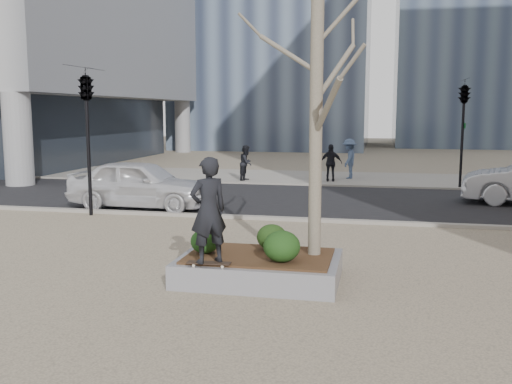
% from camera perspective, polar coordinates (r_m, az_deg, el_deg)
% --- Properties ---
extents(ground, '(120.00, 120.00, 0.00)m').
position_cam_1_polar(ground, '(11.20, -4.72, -8.44)').
color(ground, gray).
rests_on(ground, ground).
extents(street, '(60.00, 8.00, 0.02)m').
position_cam_1_polar(street, '(20.76, 3.32, -0.74)').
color(street, black).
rests_on(street, ground).
extents(far_sidewalk, '(60.00, 6.00, 0.02)m').
position_cam_1_polar(far_sidewalk, '(27.64, 5.57, 1.44)').
color(far_sidewalk, gray).
rests_on(far_sidewalk, ground).
extents(planter, '(3.00, 2.00, 0.45)m').
position_cam_1_polar(planter, '(10.90, 0.35, -7.65)').
color(planter, gray).
rests_on(planter, ground).
extents(planter_mulch, '(2.70, 1.70, 0.04)m').
position_cam_1_polar(planter_mulch, '(10.84, 0.35, -6.41)').
color(planter_mulch, '#382314').
rests_on(planter_mulch, planter).
extents(sycamore_tree, '(2.80, 2.80, 6.60)m').
position_cam_1_polar(sycamore_tree, '(10.65, 6.08, 11.31)').
color(sycamore_tree, gray).
rests_on(sycamore_tree, planter_mulch).
extents(shrub_left, '(0.55, 0.55, 0.47)m').
position_cam_1_polar(shrub_left, '(10.95, -5.13, -4.92)').
color(shrub_left, '#123913').
rests_on(shrub_left, planter_mulch).
extents(shrub_middle, '(0.59, 0.59, 0.50)m').
position_cam_1_polar(shrub_middle, '(11.18, 1.59, -4.52)').
color(shrub_middle, black).
rests_on(shrub_middle, planter_mulch).
extents(shrub_right, '(0.67, 0.67, 0.57)m').
position_cam_1_polar(shrub_right, '(10.29, 2.59, -5.45)').
color(shrub_right, '#163C13').
rests_on(shrub_right, planter_mulch).
extents(skateboard, '(0.79, 0.24, 0.08)m').
position_cam_1_polar(skateboard, '(10.23, -4.73, -7.22)').
color(skateboard, black).
rests_on(skateboard, planter).
extents(skateboarder, '(0.81, 0.78, 1.88)m').
position_cam_1_polar(skateboarder, '(10.01, -4.80, -1.83)').
color(skateboarder, black).
rests_on(skateboarder, skateboard).
extents(police_car, '(4.77, 2.03, 1.61)m').
position_cam_1_polar(police_car, '(19.04, -11.48, 0.79)').
color(police_car, silver).
rests_on(police_car, street).
extents(pedestrian_a, '(0.74, 0.88, 1.61)m').
position_cam_1_polar(pedestrian_a, '(26.28, -0.98, 2.93)').
color(pedestrian_a, black).
rests_on(pedestrian_a, far_sidewalk).
extents(pedestrian_b, '(0.89, 1.31, 1.88)m').
position_cam_1_polar(pedestrian_b, '(27.36, 9.30, 3.31)').
color(pedestrian_b, '#425577').
rests_on(pedestrian_b, far_sidewalk).
extents(pedestrian_c, '(1.01, 0.46, 1.69)m').
position_cam_1_polar(pedestrian_c, '(26.08, 7.51, 2.91)').
color(pedestrian_c, black).
rests_on(pedestrian_c, far_sidewalk).
extents(traffic_light_near, '(0.60, 2.48, 4.50)m').
position_cam_1_polar(traffic_light_near, '(18.10, -16.44, 4.79)').
color(traffic_light_near, black).
rests_on(traffic_light_near, ground).
extents(traffic_light_far, '(0.60, 2.48, 4.50)m').
position_cam_1_polar(traffic_light_far, '(25.11, 19.94, 5.46)').
color(traffic_light_far, black).
rests_on(traffic_light_far, ground).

